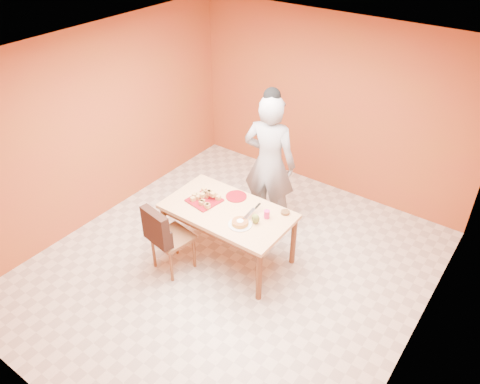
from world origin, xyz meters
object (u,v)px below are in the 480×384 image
Objects in this scene: dining_chair at (171,237)px; red_dinner_plate at (236,196)px; magenta_glass at (267,214)px; dining_table at (228,216)px; pastry_platter at (204,200)px; sponge_cake at (240,223)px; checker_tin at (285,212)px; egg_ornament at (256,219)px; person at (269,164)px.

dining_chair reaches higher than red_dinner_plate.
dining_table is at bearing -163.22° from magenta_glass.
pastry_platter reaches higher than red_dinner_plate.
dining_chair is 9.43× the size of magenta_glass.
red_dinner_plate is at bearing 105.26° from dining_table.
sponge_cake is at bearing -27.40° from dining_table.
sponge_cake is 1.81× the size of checker_tin.
sponge_cake reaches higher than checker_tin.
pastry_platter is at bearing -168.37° from magenta_glass.
red_dinner_plate is 2.11× the size of egg_ornament.
dining_chair reaches higher than sponge_cake.
person is 7.32× the size of red_dinner_plate.
checker_tin is (0.97, 0.38, 0.01)m from pastry_platter.
checker_tin is (0.62, 0.35, 0.11)m from dining_table.
sponge_cake is at bearing -11.25° from pastry_platter.
pastry_platter is at bearing 168.75° from sponge_cake.
person is 19.13× the size of magenta_glass.
dining_table is 0.96m from person.
pastry_platter is (-0.35, -0.03, 0.10)m from dining_table.
pastry_platter is 0.78m from egg_ornament.
dining_table is 0.31m from red_dinner_plate.
magenta_glass is at bearing 63.39° from egg_ornament.
checker_tin is at bearing 53.80° from egg_ornament.
person is 15.42× the size of egg_ornament.
magenta_glass is (0.56, -0.14, 0.04)m from red_dinner_plate.
egg_ornament is (0.43, -0.02, 0.16)m from dining_table.
dining_chair is 1.21m from magenta_glass.
dining_chair is at bearing 60.35° from person.
red_dinner_plate is at bearing 68.65° from person.
person reaches higher than checker_tin.
dining_chair reaches higher than dining_table.
dining_chair reaches higher than magenta_glass.
dining_table is 0.36m from sponge_cake.
person is 18.00× the size of checker_tin.
checker_tin is at bearing 58.08° from sponge_cake.
sponge_cake is at bearing 92.37° from person.
person is at bearing 82.58° from dining_chair.
checker_tin is (0.19, 0.37, -0.05)m from egg_ornament.
dining_chair is 0.90m from sponge_cake.
dining_chair is at bearing -98.82° from pastry_platter.
person is 9.97× the size of sponge_cake.
person is at bearing 88.88° from dining_table.
egg_ornament is (0.78, 0.01, 0.05)m from pastry_platter.
red_dinner_plate reaches higher than dining_table.
checker_tin is at bearing 51.13° from dining_chair.
dining_chair is 4.92× the size of sponge_cake.
dining_table is 0.52m from magenta_glass.
sponge_cake is (0.74, 0.43, 0.29)m from dining_chair.
egg_ornament is at bearing -31.02° from red_dinner_plate.
red_dinner_plate is (-0.10, -0.62, -0.22)m from person.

